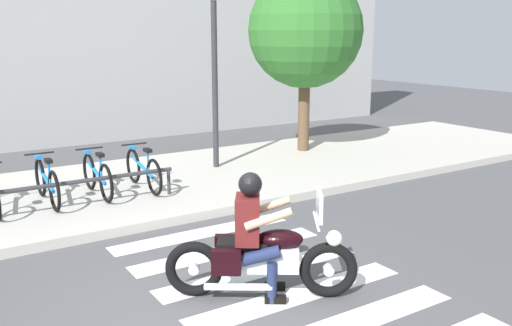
{
  "coord_description": "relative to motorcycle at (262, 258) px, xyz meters",
  "views": [
    {
      "loc": [
        -2.48,
        -4.68,
        2.9
      ],
      "look_at": [
        1.84,
        2.09,
        1.04
      ],
      "focal_mm": 39.22,
      "sensor_mm": 36.0,
      "label": 1
    }
  ],
  "objects": [
    {
      "name": "bike_rack",
      "position": [
        -0.9,
        3.92,
        0.1
      ],
      "size": [
        3.11,
        0.07,
        0.49
      ],
      "color": "#333338",
      "rests_on": "sidewalk"
    },
    {
      "name": "tree_near_rack",
      "position": [
        4.93,
        5.72,
        2.5
      ],
      "size": [
        2.67,
        2.67,
        4.32
      ],
      "color": "brown",
      "rests_on": "ground"
    },
    {
      "name": "sidewalk",
      "position": [
        -0.72,
        4.92,
        -0.39
      ],
      "size": [
        24.0,
        4.4,
        0.15
      ],
      "primitive_type": "cube",
      "color": "#B7B2A8",
      "rests_on": "ground"
    },
    {
      "name": "crosswalk_stripe_4",
      "position": [
        0.37,
        1.4,
        -0.46
      ],
      "size": [
        2.8,
        0.4,
        0.01
      ],
      "primitive_type": "cube",
      "color": "white",
      "rests_on": "ground"
    },
    {
      "name": "motorcycle",
      "position": [
        0.0,
        0.0,
        0.0
      ],
      "size": [
        1.87,
        1.29,
        1.24
      ],
      "color": "black",
      "rests_on": "ground"
    },
    {
      "name": "crosswalk_stripe_3",
      "position": [
        0.37,
        0.6,
        -0.46
      ],
      "size": [
        2.8,
        0.4,
        0.01
      ],
      "primitive_type": "cube",
      "color": "white",
      "rests_on": "ground"
    },
    {
      "name": "crosswalk_stripe_5",
      "position": [
        0.37,
        2.2,
        -0.46
      ],
      "size": [
        2.8,
        0.4,
        0.01
      ],
      "primitive_type": "cube",
      "color": "white",
      "rests_on": "ground"
    },
    {
      "name": "rider",
      "position": [
        -0.06,
        0.05,
        0.37
      ],
      "size": [
        0.77,
        0.73,
        1.45
      ],
      "color": "#591919",
      "rests_on": "ground"
    },
    {
      "name": "crosswalk_stripe_1",
      "position": [
        0.37,
        -1.0,
        -0.46
      ],
      "size": [
        2.8,
        0.4,
        0.01
      ],
      "primitive_type": "cube",
      "color": "white",
      "rests_on": "ground"
    },
    {
      "name": "bicycle_3",
      "position": [
        0.36,
        4.48,
        0.05
      ],
      "size": [
        0.48,
        1.68,
        0.79
      ],
      "color": "black",
      "rests_on": "sidewalk"
    },
    {
      "name": "street_lamp",
      "position": [
        2.31,
        5.32,
        1.89
      ],
      "size": [
        0.28,
        0.28,
        3.82
      ],
      "color": "#2D2D33",
      "rests_on": "ground"
    },
    {
      "name": "crosswalk_stripe_2",
      "position": [
        0.37,
        -0.2,
        -0.46
      ],
      "size": [
        2.8,
        0.4,
        0.01
      ],
      "primitive_type": "cube",
      "color": "white",
      "rests_on": "ground"
    },
    {
      "name": "ground_plane",
      "position": [
        -0.72,
        -0.2,
        -0.46
      ],
      "size": [
        48.0,
        48.0,
        0.0
      ],
      "primitive_type": "plane",
      "color": "#4C4C4F"
    },
    {
      "name": "bicycle_1",
      "position": [
        -1.32,
        4.47,
        0.05
      ],
      "size": [
        0.48,
        1.69,
        0.8
      ],
      "color": "black",
      "rests_on": "sidewalk"
    },
    {
      "name": "bicycle_2",
      "position": [
        -0.48,
        4.47,
        0.05
      ],
      "size": [
        0.48,
        1.63,
        0.8
      ],
      "color": "black",
      "rests_on": "sidewalk"
    }
  ]
}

